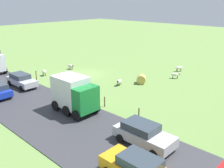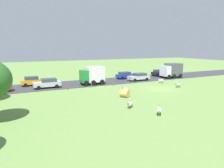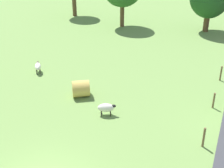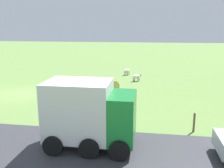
# 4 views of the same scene
# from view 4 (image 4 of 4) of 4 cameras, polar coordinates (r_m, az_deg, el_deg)

# --- Properties ---
(ground_plane) EXTENTS (160.00, 160.00, 0.00)m
(ground_plane) POSITION_cam_4_polar(r_m,az_deg,el_deg) (24.18, -20.62, -2.16)
(ground_plane) COLOR #6B8E47
(sheep_0) EXTENTS (1.17, 0.87, 0.77)m
(sheep_0) POSITION_cam_4_polar(r_m,az_deg,el_deg) (21.31, -5.20, -1.91)
(sheep_0) COLOR silver
(sheep_0) RESTS_ON ground_plane
(sheep_1) EXTENTS (0.98, 1.16, 0.77)m
(sheep_1) POSITION_cam_4_polar(r_m,az_deg,el_deg) (27.94, 5.63, 1.69)
(sheep_1) COLOR silver
(sheep_1) RESTS_ON ground_plane
(sheep_4) EXTENTS (1.11, 1.02, 0.80)m
(sheep_4) POSITION_cam_4_polar(r_m,az_deg,el_deg) (31.47, 3.43, 3.03)
(sheep_4) COLOR silver
(sheep_4) RESTS_ON ground_plane
(hay_bale_0) EXTENTS (1.56, 1.56, 1.12)m
(hay_bale_0) POSITION_cam_4_polar(r_m,az_deg,el_deg) (23.41, -0.09, -0.38)
(hay_bale_0) COLOR tan
(hay_bale_0) RESTS_ON ground_plane
(fence_post_2) EXTENTS (0.12, 0.12, 1.17)m
(fence_post_2) POSITION_cam_4_polar(r_m,az_deg,el_deg) (16.14, -13.28, -6.83)
(fence_post_2) COLOR brown
(fence_post_2) RESTS_ON ground_plane
(fence_post_3) EXTENTS (0.12, 0.12, 1.06)m
(fence_post_3) POSITION_cam_4_polar(r_m,az_deg,el_deg) (15.13, 2.02, -8.04)
(fence_post_3) COLOR brown
(fence_post_3) RESTS_ON ground_plane
(fence_post_4) EXTENTS (0.12, 0.12, 1.15)m
(fence_post_4) POSITION_cam_4_polar(r_m,az_deg,el_deg) (15.26, 18.29, -8.37)
(fence_post_4) COLOR brown
(fence_post_4) RESTS_ON ground_plane
(truck_1) EXTENTS (2.62, 4.36, 3.34)m
(truck_1) POSITION_cam_4_polar(r_m,az_deg,el_deg) (12.37, -5.29, -6.58)
(truck_1) COLOR #197F33
(truck_1) RESTS_ON road_strip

